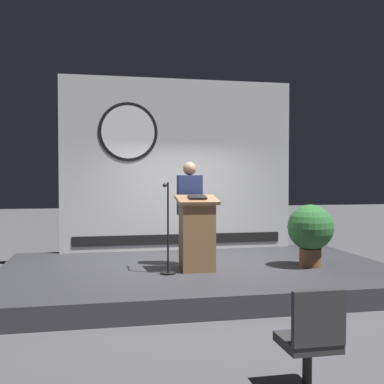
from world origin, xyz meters
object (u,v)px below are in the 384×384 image
object	(u,v)px
speaker_person	(190,213)
audience_chair_left	(312,335)
potted_plant	(310,230)
microphone_stand	(168,242)
podium	(197,234)

from	to	relation	value
speaker_person	audience_chair_left	distance (m)	4.25
speaker_person	audience_chair_left	world-z (taller)	speaker_person
audience_chair_left	potted_plant	bearing A→B (deg)	64.54
microphone_stand	audience_chair_left	world-z (taller)	microphone_stand
speaker_person	potted_plant	size ratio (longest dim) A/B	1.68
podium	audience_chair_left	size ratio (longest dim) A/B	1.35
podium	audience_chair_left	bearing A→B (deg)	-87.51
speaker_person	microphone_stand	bearing A→B (deg)	-128.28
microphone_stand	audience_chair_left	size ratio (longest dim) A/B	1.58
potted_plant	audience_chair_left	world-z (taller)	potted_plant
potted_plant	podium	bearing A→B (deg)	179.01
audience_chair_left	speaker_person	bearing A→B (deg)	92.55
audience_chair_left	microphone_stand	bearing A→B (deg)	100.18
speaker_person	potted_plant	xyz separation A→B (m)	(1.94, -0.51, -0.28)
audience_chair_left	podium	bearing A→B (deg)	92.49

